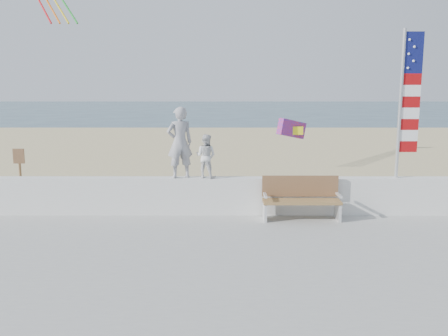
{
  "coord_description": "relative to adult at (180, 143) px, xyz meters",
  "views": [
    {
      "loc": [
        0.21,
        -9.26,
        3.21
      ],
      "look_at": [
        0.2,
        1.8,
        1.35
      ],
      "focal_mm": 38.0,
      "sensor_mm": 36.0,
      "label": 1
    }
  ],
  "objects": [
    {
      "name": "parafoil_kite",
      "position": [
        2.93,
        1.74,
        0.18
      ],
      "size": [
        0.87,
        0.63,
        0.6
      ],
      "color": "red",
      "rests_on": "ground"
    },
    {
      "name": "ground",
      "position": [
        0.86,
        -2.0,
        -1.93
      ],
      "size": [
        220.0,
        220.0,
        0.0
      ],
      "primitive_type": "plane",
      "color": "#2C4959",
      "rests_on": "ground"
    },
    {
      "name": "sign",
      "position": [
        -4.73,
        1.94,
        -0.99
      ],
      "size": [
        0.32,
        0.07,
        1.46
      ],
      "color": "olive",
      "rests_on": "sand"
    },
    {
      "name": "child",
      "position": [
        0.62,
        0.0,
        -0.33
      ],
      "size": [
        0.62,
        0.56,
        1.05
      ],
      "primitive_type": "imported",
      "rotation": [
        0.0,
        0.0,
        2.76
      ],
      "color": "silver",
      "rests_on": "seawall"
    },
    {
      "name": "flag",
      "position": [
        5.34,
        -0.0,
        1.06
      ],
      "size": [
        0.5,
        0.08,
        3.5
      ],
      "color": "silver",
      "rests_on": "seawall"
    },
    {
      "name": "adult",
      "position": [
        0.0,
        0.0,
        0.0
      ],
      "size": [
        0.72,
        0.6,
        1.71
      ],
      "primitive_type": "imported",
      "rotation": [
        0.0,
        0.0,
        3.49
      ],
      "color": "#9C9AA0",
      "rests_on": "seawall"
    },
    {
      "name": "seawall",
      "position": [
        0.86,
        0.0,
        -1.3
      ],
      "size": [
        30.0,
        0.35,
        0.9
      ],
      "primitive_type": "cube",
      "color": "silver",
      "rests_on": "boardwalk"
    },
    {
      "name": "sand",
      "position": [
        0.86,
        7.0,
        -1.89
      ],
      "size": [
        90.0,
        40.0,
        0.08
      ],
      "primitive_type": "cube",
      "color": "#C9B886",
      "rests_on": "ground"
    },
    {
      "name": "bench",
      "position": [
        2.86,
        -0.45,
        -1.24
      ],
      "size": [
        1.8,
        0.57,
        1.0
      ],
      "color": "#9A7543",
      "rests_on": "boardwalk"
    }
  ]
}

